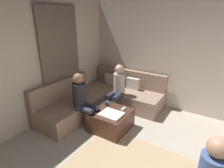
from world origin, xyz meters
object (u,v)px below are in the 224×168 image
object	(u,v)px
ottoman	(110,120)
coffee_mug	(107,103)
person_on_couch_back	(117,87)
game_remote	(123,109)
person_on_couch_side	(83,99)
sectional_couch	(103,98)

from	to	relation	value
ottoman	coffee_mug	xyz separation A→B (m)	(-0.22, 0.18, 0.26)
ottoman	coffee_mug	world-z (taller)	coffee_mug
person_on_couch_back	game_remote	bearing A→B (deg)	132.83
ottoman	person_on_couch_side	size ratio (longest dim) A/B	0.63
person_on_couch_side	coffee_mug	bearing A→B (deg)	142.87
sectional_couch	person_on_couch_back	xyz separation A→B (m)	(0.40, 0.06, 0.38)
ottoman	person_on_couch_side	xyz separation A→B (m)	(-0.53, -0.23, 0.45)
coffee_mug	person_on_couch_side	size ratio (longest dim) A/B	0.08
person_on_couch_back	person_on_couch_side	size ratio (longest dim) A/B	1.00
coffee_mug	ottoman	bearing A→B (deg)	-39.29
person_on_couch_back	sectional_couch	bearing A→B (deg)	7.81
game_remote	person_on_couch_back	bearing A→B (deg)	132.83
sectional_couch	game_remote	world-z (taller)	sectional_couch
game_remote	person_on_couch_side	size ratio (longest dim) A/B	0.12
coffee_mug	person_on_couch_side	bearing A→B (deg)	-127.13
person_on_couch_back	coffee_mug	bearing A→B (deg)	96.05
sectional_couch	coffee_mug	distance (m)	0.69
sectional_couch	coffee_mug	xyz separation A→B (m)	(0.46, -0.48, 0.19)
sectional_couch	person_on_couch_side	size ratio (longest dim) A/B	2.12
ottoman	coffee_mug	bearing A→B (deg)	140.71
game_remote	person_on_couch_side	bearing A→B (deg)	-147.66
coffee_mug	game_remote	distance (m)	0.40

